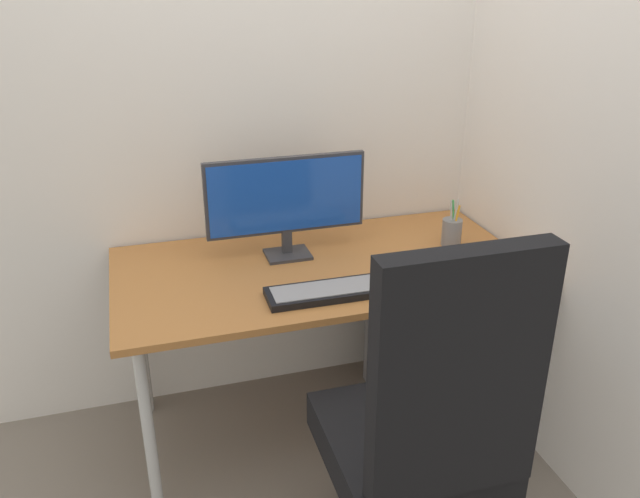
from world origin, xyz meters
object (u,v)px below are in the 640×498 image
office_chair (426,426)px  keyboard (337,290)px  filing_cabinet (431,340)px  pen_holder (452,232)px  monitor (286,199)px  mouse (436,273)px  notebook (477,268)px

office_chair → keyboard: 0.58m
filing_cabinet → pen_holder: pen_holder is taller
monitor → mouse: bearing=-36.7°
keyboard → filing_cabinet: bearing=28.2°
mouse → pen_holder: pen_holder is taller
office_chair → pen_holder: size_ratio=6.34×
monitor → notebook: 0.74m
office_chair → mouse: (0.30, 0.57, 0.15)m
office_chair → filing_cabinet: (0.44, 0.83, -0.30)m
pen_holder → notebook: (-0.02, -0.25, -0.04)m
notebook → mouse: bearing=-175.5°
office_chair → notebook: office_chair is taller
keyboard → notebook: bearing=2.3°
keyboard → monitor: bearing=103.1°
pen_holder → notebook: pen_holder is taller
office_chair → keyboard: size_ratio=2.48×
filing_cabinet → keyboard: (-0.51, -0.27, 0.45)m
keyboard → pen_holder: 0.62m
office_chair → pen_holder: 0.98m
monitor → pen_holder: bearing=-8.0°
monitor → keyboard: 0.42m
filing_cabinet → notebook: notebook is taller
filing_cabinet → mouse: bearing=-117.7°
filing_cabinet → pen_holder: bearing=-7.5°
filing_cabinet → notebook: (0.03, -0.25, 0.45)m
monitor → mouse: 0.61m
notebook → filing_cabinet: bearing=98.5°
pen_holder → keyboard: bearing=-154.6°
keyboard → office_chair: bearing=-82.3°
notebook → keyboard: bearing=-175.7°
pen_holder → notebook: 0.25m
keyboard → pen_holder: size_ratio=2.56×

